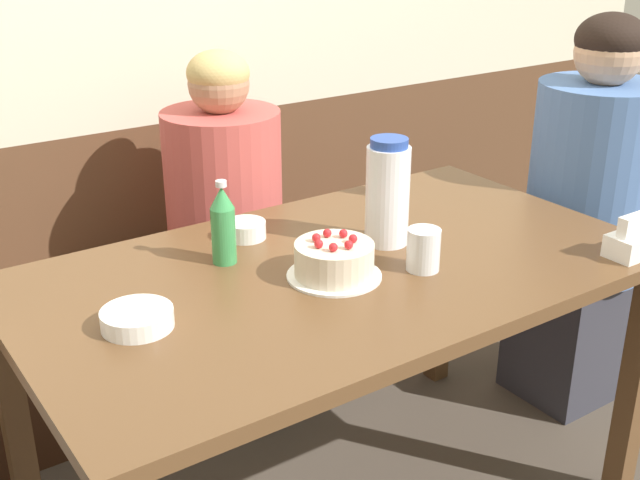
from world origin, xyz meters
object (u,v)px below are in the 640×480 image
Objects in this scene: bench_seat at (194,321)px; person_pale_blue_shirt at (587,217)px; water_pitcher at (388,193)px; glass_water_tall at (381,178)px; glass_tumbler_short at (423,250)px; bowl_rice_small at (137,319)px; person_teal_shirt at (226,241)px; napkin_holder at (631,241)px; bowl_soup_white at (246,230)px; soju_bottle at (223,224)px; birthday_cake at (334,261)px.

bench_seat is 1.72× the size of person_pale_blue_shirt.
bench_seat is 1.04m from water_pitcher.
glass_tumbler_short reaches higher than glass_water_tall.
person_teal_shirt reaches higher than bowl_rice_small.
napkin_holder reaches higher than bench_seat.
bowl_rice_small is at bearing 3.19° from person_pale_blue_shirt.
napkin_holder is 0.09× the size of person_pale_blue_shirt.
bowl_soup_white is at bearing 138.50° from napkin_holder.
bench_seat is at bearing 116.96° from napkin_holder.
bench_seat is 10.58× the size of soju_bottle.
bowl_rice_small is at bearing -158.34° from glass_water_tall.
person_teal_shirt reaches higher than bench_seat.
water_pitcher is 0.23× the size of person_teal_shirt.
person_teal_shirt is at bearing 50.96° from bowl_rice_small.
napkin_holder is at bearing -16.97° from bowl_rice_small.
bowl_rice_small is (-1.11, 0.34, -0.02)m from napkin_holder.
soju_bottle reaches higher than glass_tumbler_short.
birthday_cake is 0.19× the size of person_teal_shirt.
soju_bottle reaches higher than bowl_soup_white.
soju_bottle is at bearing -138.46° from bowl_soup_white.
bench_seat is 0.79m from bowl_soup_white.
glass_tumbler_short is at bearing -58.49° from bowl_soup_white.
soju_bottle is at bearing -27.81° from person_teal_shirt.
napkin_holder is at bearing -26.04° from glass_tumbler_short.
bench_seat is 1.87× the size of person_teal_shirt.
water_pitcher is at bearing -39.19° from bowl_soup_white.
glass_water_tall is (0.61, 0.18, -0.05)m from soju_bottle.
napkin_holder is 0.51m from glass_tumbler_short.
soju_bottle is at bearing 140.42° from glass_tumbler_short.
soju_bottle is 0.35m from bowl_rice_small.
bowl_soup_white is at bearing -171.23° from glass_water_tall.
birthday_cake is 0.81× the size of water_pitcher.
birthday_cake is at bearing -158.00° from water_pitcher.
birthday_cake is 2.46× the size of glass_water_tall.
bench_seat is at bearing 129.03° from glass_water_tall.
glass_tumbler_short reaches higher than bowl_soup_white.
person_teal_shirt is at bearing 95.89° from glass_tumbler_short.
glass_water_tall is 0.53m from person_teal_shirt.
person_pale_blue_shirt is at bearing -4.53° from soju_bottle.
water_pitcher is at bearing -17.48° from soju_bottle.
glass_tumbler_short is at bearing -118.00° from glass_water_tall.
bowl_rice_small is at bearing 163.03° from napkin_holder.
bench_seat is at bearing 102.59° from water_pitcher.
soju_bottle is 0.18× the size of person_teal_shirt.
soju_bottle is 1.83× the size of napkin_holder.
person_pale_blue_shirt reaches higher than water_pitcher.
bench_seat is 1.04m from birthday_cake.
bench_seat is 14.71× the size of bowl_rice_small.
napkin_holder reaches higher than glass_water_tall.
bowl_soup_white is at bearing 34.66° from bowl_rice_small.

